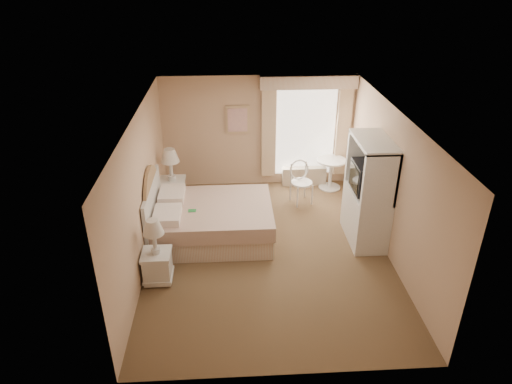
{
  "coord_description": "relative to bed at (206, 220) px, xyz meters",
  "views": [
    {
      "loc": [
        -0.62,
        -6.77,
        4.69
      ],
      "look_at": [
        -0.19,
        0.3,
        1.03
      ],
      "focal_mm": 32.0,
      "sensor_mm": 36.0,
      "label": 1
    }
  ],
  "objects": [
    {
      "name": "round_table",
      "position": [
        2.73,
        1.89,
        0.09
      ],
      "size": [
        0.66,
        0.66,
        0.69
      ],
      "color": "silver",
      "rests_on": "room"
    },
    {
      "name": "bed",
      "position": [
        0.0,
        0.0,
        0.0
      ],
      "size": [
        2.21,
        1.74,
        1.54
      ],
      "color": "tan",
      "rests_on": "room"
    },
    {
      "name": "nightstand_far",
      "position": [
        -0.72,
        1.24,
        0.11
      ],
      "size": [
        0.52,
        0.52,
        1.27
      ],
      "color": "white",
      "rests_on": "room"
    },
    {
      "name": "armoire",
      "position": [
        2.93,
        -0.21,
        0.44
      ],
      "size": [
        0.59,
        1.18,
        1.96
      ],
      "color": "white",
      "rests_on": "room"
    },
    {
      "name": "cafe_chair",
      "position": [
        1.95,
        1.3,
        0.17
      ],
      "size": [
        0.56,
        0.56,
        0.93
      ],
      "rotation": [
        0.0,
        0.0,
        0.31
      ],
      "color": "silver",
      "rests_on": "room"
    },
    {
      "name": "window",
      "position": [
        2.17,
        2.14,
        0.97
      ],
      "size": [
        2.05,
        0.22,
        2.51
      ],
      "color": "white",
      "rests_on": "room"
    },
    {
      "name": "room",
      "position": [
        1.12,
        -0.51,
        0.88
      ],
      "size": [
        4.21,
        5.51,
        2.51
      ],
      "color": "brown",
      "rests_on": "ground"
    },
    {
      "name": "nightstand_near",
      "position": [
        -0.72,
        -1.25,
        0.05
      ],
      "size": [
        0.46,
        0.46,
        1.11
      ],
      "color": "white",
      "rests_on": "room"
    },
    {
      "name": "framed_art",
      "position": [
        0.67,
        2.2,
        1.18
      ],
      "size": [
        0.52,
        0.04,
        0.62
      ],
      "color": "tan",
      "rests_on": "room"
    }
  ]
}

